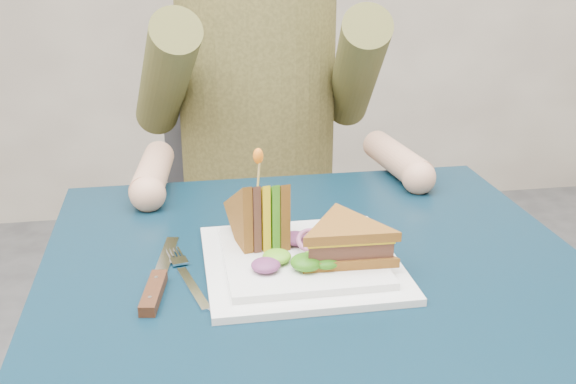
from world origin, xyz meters
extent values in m
cube|color=black|center=(0.00, 0.00, 0.71)|extent=(0.75, 0.75, 0.03)
cylinder|color=#595B5E|center=(-0.32, 0.32, 0.35)|extent=(0.04, 0.04, 0.70)
cylinder|color=#595B5E|center=(0.32, 0.32, 0.35)|extent=(0.04, 0.04, 0.70)
cube|color=#47474C|center=(0.00, 0.67, 0.45)|extent=(0.42, 0.40, 0.04)
cube|color=#47474C|center=(0.00, 0.85, 0.70)|extent=(0.42, 0.03, 0.46)
cylinder|color=#47474C|center=(-0.18, 0.50, 0.21)|extent=(0.02, 0.02, 0.43)
cylinder|color=#47474C|center=(0.18, 0.50, 0.21)|extent=(0.02, 0.02, 0.43)
cylinder|color=#47474C|center=(-0.18, 0.84, 0.21)|extent=(0.02, 0.02, 0.43)
cylinder|color=#47474C|center=(0.18, 0.84, 0.21)|extent=(0.02, 0.02, 0.43)
cylinder|color=brown|center=(0.00, 0.65, 0.87)|extent=(0.34, 0.34, 0.52)
cylinder|color=brown|center=(-0.20, 0.56, 0.89)|extent=(0.15, 0.39, 0.31)
cylinder|color=tan|center=(-0.23, 0.36, 0.76)|extent=(0.08, 0.20, 0.06)
sphere|color=tan|center=(-0.23, 0.26, 0.76)|extent=(0.06, 0.06, 0.06)
cylinder|color=brown|center=(0.20, 0.56, 0.89)|extent=(0.15, 0.39, 0.31)
cylinder|color=tan|center=(0.23, 0.36, 0.76)|extent=(0.08, 0.20, 0.06)
sphere|color=tan|center=(0.23, 0.26, 0.76)|extent=(0.06, 0.06, 0.06)
cube|color=white|center=(-0.02, 0.01, 0.73)|extent=(0.26, 0.26, 0.01)
cube|color=white|center=(-0.02, 0.01, 0.74)|extent=(0.21, 0.21, 0.01)
cube|color=silver|center=(-0.17, -0.03, 0.73)|extent=(0.04, 0.12, 0.00)
cube|color=silver|center=(-0.19, 0.05, 0.73)|extent=(0.03, 0.03, 0.00)
cube|color=silver|center=(-0.20, 0.07, 0.73)|extent=(0.01, 0.03, 0.00)
cube|color=silver|center=(-0.19, 0.07, 0.73)|extent=(0.01, 0.03, 0.00)
cube|color=silver|center=(-0.19, 0.07, 0.73)|extent=(0.01, 0.03, 0.00)
cube|color=silver|center=(-0.18, 0.08, 0.73)|extent=(0.01, 0.03, 0.00)
cube|color=silver|center=(-0.20, 0.06, 0.73)|extent=(0.04, 0.14, 0.00)
cube|color=black|center=(-0.22, -0.04, 0.74)|extent=(0.03, 0.10, 0.01)
cylinder|color=silver|center=(-0.22, -0.02, 0.74)|extent=(0.01, 0.01, 0.00)
cylinder|color=silver|center=(-0.22, -0.06, 0.74)|extent=(0.01, 0.01, 0.00)
cylinder|color=tan|center=(-0.07, 0.06, 0.85)|extent=(0.01, 0.01, 0.06)
ellipsoid|color=orange|center=(-0.07, 0.06, 0.88)|extent=(0.01, 0.01, 0.02)
torus|color=#9E4C7A|center=(-0.01, 0.02, 0.77)|extent=(0.04, 0.04, 0.02)
camera|label=1|loc=(-0.18, -0.79, 1.15)|focal=42.00mm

